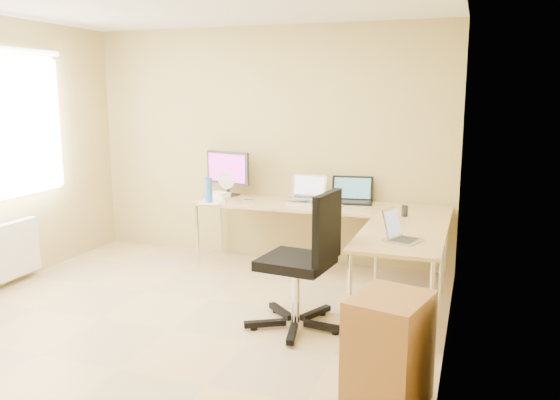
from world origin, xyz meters
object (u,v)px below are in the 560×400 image
(desk_main, at_px, (319,239))
(cabinet, at_px, (389,352))
(office_chair, at_px, (296,268))
(desk_return, at_px, (400,276))
(mug, at_px, (225,200))
(keyboard, at_px, (303,205))
(desk_fan, at_px, (228,185))
(laptop_return, at_px, (403,229))
(monitor, at_px, (228,173))
(laptop_center, at_px, (307,187))
(laptop_black, at_px, (352,190))
(water_bottle, at_px, (209,190))

(desk_main, height_order, cabinet, desk_main)
(desk_main, height_order, office_chair, office_chair)
(desk_main, bearing_deg, desk_return, -45.73)
(mug, xyz_separation_m, office_chair, (1.15, -1.17, -0.27))
(keyboard, bearing_deg, desk_fan, 152.38)
(laptop_return, height_order, cabinet, laptop_return)
(laptop_return, bearing_deg, keyboard, 64.09)
(monitor, xyz_separation_m, desk_fan, (0.00, 0.00, -0.13))
(laptop_center, distance_m, laptop_return, 1.73)
(laptop_black, distance_m, mug, 1.34)
(desk_main, xyz_separation_m, laptop_black, (0.30, 0.20, 0.50))
(monitor, relative_size, water_bottle, 2.16)
(desk_main, distance_m, laptop_return, 1.66)
(mug, relative_size, water_bottle, 0.33)
(keyboard, bearing_deg, desk_main, 22.57)
(office_chair, xyz_separation_m, cabinet, (0.89, -0.98, -0.14))
(laptop_center, xyz_separation_m, laptop_return, (1.16, -1.29, -0.06))
(cabinet, bearing_deg, laptop_center, 130.34)
(water_bottle, bearing_deg, cabinet, -44.11)
(desk_main, bearing_deg, monitor, 169.93)
(laptop_black, height_order, cabinet, laptop_black)
(mug, bearing_deg, laptop_black, 21.85)
(desk_return, distance_m, laptop_black, 1.47)
(laptop_black, bearing_deg, desk_return, -67.74)
(desk_main, distance_m, laptop_black, 0.62)
(monitor, bearing_deg, mug, -53.86)
(water_bottle, bearing_deg, mug, 0.00)
(desk_main, height_order, monitor, monitor)
(laptop_return, bearing_deg, laptop_black, 45.13)
(laptop_return, bearing_deg, office_chair, 124.74)
(mug, xyz_separation_m, water_bottle, (-0.18, 0.00, 0.09))
(desk_fan, relative_size, laptop_return, 0.80)
(office_chair, bearing_deg, desk_main, 104.79)
(mug, height_order, laptop_return, laptop_return)
(laptop_center, relative_size, laptop_black, 0.84)
(laptop_center, xyz_separation_m, keyboard, (-0.00, -0.15, -0.16))
(desk_return, relative_size, monitor, 2.21)
(desk_return, relative_size, office_chair, 1.14)
(desk_main, distance_m, mug, 1.07)
(cabinet, bearing_deg, laptop_return, 107.84)
(water_bottle, bearing_deg, laptop_center, 19.65)
(desk_return, distance_m, laptop_center, 1.63)
(mug, height_order, desk_fan, desk_fan)
(desk_main, height_order, mug, mug)
(laptop_center, height_order, water_bottle, laptop_center)
(desk_fan, height_order, cabinet, desk_fan)
(laptop_black, height_order, office_chair, office_chair)
(keyboard, relative_size, mug, 4.16)
(desk_main, relative_size, mug, 29.53)
(desk_return, height_order, office_chair, office_chair)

